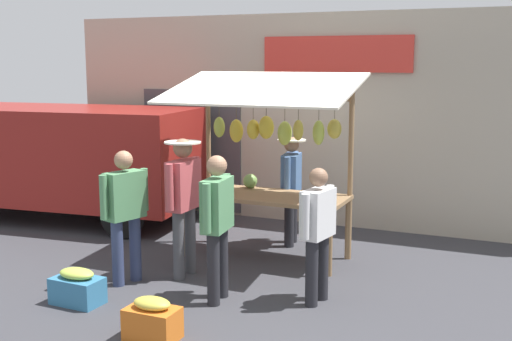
# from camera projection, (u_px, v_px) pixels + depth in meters

# --- Properties ---
(ground_plane) EXTENTS (40.00, 40.00, 0.00)m
(ground_plane) POSITION_uv_depth(u_px,v_px,m) (265.00, 257.00, 8.88)
(ground_plane) COLOR #38383D
(street_backdrop) EXTENTS (9.00, 0.30, 3.40)m
(street_backdrop) POSITION_uv_depth(u_px,v_px,m) (315.00, 120.00, 10.59)
(street_backdrop) COLOR #B2A893
(street_backdrop) RESTS_ON ground
(market_stall) EXTENTS (2.50, 1.46, 2.50)m
(market_stall) POSITION_uv_depth(u_px,v_px,m) (267.00, 143.00, 8.68)
(market_stall) COLOR olive
(market_stall) RESTS_ON ground
(vendor_with_sunhat) EXTENTS (0.41, 0.67, 1.58)m
(vendor_with_sunhat) POSITION_uv_depth(u_px,v_px,m) (291.00, 182.00, 9.36)
(vendor_with_sunhat) COLOR #232328
(vendor_with_sunhat) RESTS_ON ground
(shopper_with_shopping_bag) EXTENTS (0.27, 0.70, 1.64)m
(shopper_with_shopping_bag) POSITION_uv_depth(u_px,v_px,m) (217.00, 218.00, 7.12)
(shopper_with_shopping_bag) COLOR #232328
(shopper_with_shopping_bag) RESTS_ON ground
(shopper_with_ponytail) EXTENTS (0.29, 0.65, 1.51)m
(shopper_with_ponytail) POSITION_uv_depth(u_px,v_px,m) (318.00, 227.00, 7.08)
(shopper_with_ponytail) COLOR #232328
(shopper_with_ponytail) RESTS_ON ground
(shopper_in_grey_tee) EXTENTS (0.45, 0.73, 1.72)m
(shopper_in_grey_tee) POSITION_uv_depth(u_px,v_px,m) (184.00, 195.00, 7.96)
(shopper_in_grey_tee) COLOR #4C4C51
(shopper_in_grey_tee) RESTS_ON ground
(shopper_in_striped_shirt) EXTENTS (0.35, 0.67, 1.61)m
(shopper_in_striped_shirt) POSITION_uv_depth(u_px,v_px,m) (125.00, 208.00, 7.71)
(shopper_in_striped_shirt) COLOR navy
(shopper_in_striped_shirt) RESTS_ON ground
(parked_van) EXTENTS (4.57, 2.31, 1.88)m
(parked_van) POSITION_uv_depth(u_px,v_px,m) (58.00, 153.00, 10.95)
(parked_van) COLOR maroon
(parked_van) RESTS_ON ground
(produce_crate_near) EXTENTS (0.51, 0.33, 0.42)m
(produce_crate_near) POSITION_uv_depth(u_px,v_px,m) (152.00, 320.00, 6.25)
(produce_crate_near) COLOR #D1661E
(produce_crate_near) RESTS_ON ground
(produce_crate_side) EXTENTS (0.57, 0.36, 0.40)m
(produce_crate_side) POSITION_uv_depth(u_px,v_px,m) (77.00, 287.00, 7.16)
(produce_crate_side) COLOR teal
(produce_crate_side) RESTS_ON ground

